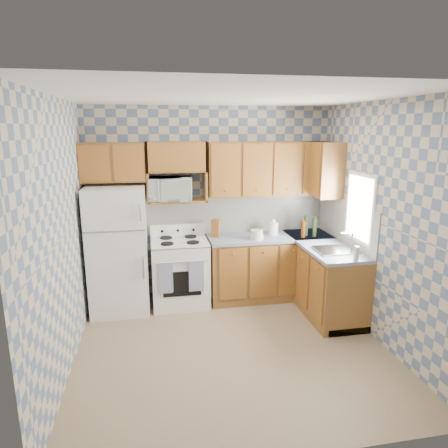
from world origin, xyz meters
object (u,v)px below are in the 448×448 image
(microwave, at_px, (171,189))
(electric_kettle, at_px, (273,229))
(refrigerator, at_px, (118,250))
(stove_body, at_px, (180,273))

(microwave, bearing_deg, electric_kettle, 2.35)
(refrigerator, distance_m, microwave, 1.06)
(refrigerator, relative_size, stove_body, 1.87)
(refrigerator, relative_size, microwave, 2.97)
(refrigerator, height_order, microwave, microwave)
(refrigerator, relative_size, electric_kettle, 9.41)
(refrigerator, height_order, stove_body, refrigerator)
(microwave, distance_m, electric_kettle, 1.55)
(electric_kettle, bearing_deg, refrigerator, -177.92)
(stove_body, xyz_separation_m, microwave, (-0.08, 0.14, 1.16))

